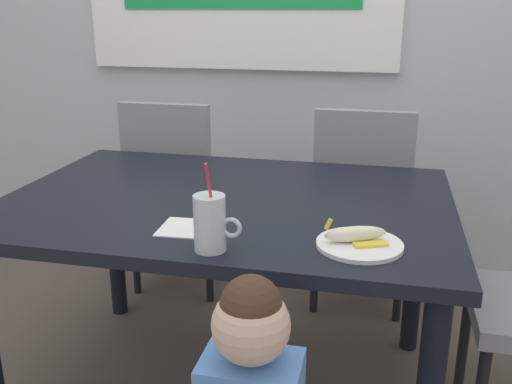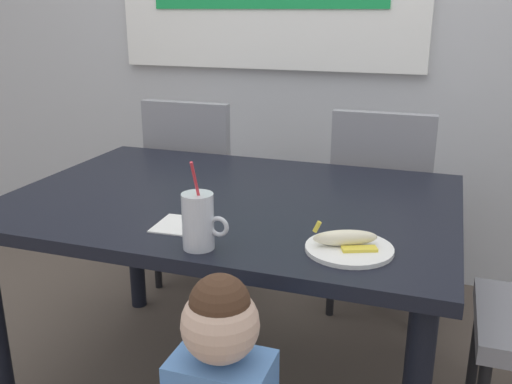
# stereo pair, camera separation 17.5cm
# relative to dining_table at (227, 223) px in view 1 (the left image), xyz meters

# --- Properties ---
(dining_table) EXTENTS (1.47, 1.03, 0.76)m
(dining_table) POSITION_rel_dining_table_xyz_m (0.00, 0.00, 0.00)
(dining_table) COLOR black
(dining_table) RESTS_ON ground
(dining_chair_left) EXTENTS (0.44, 0.44, 0.96)m
(dining_chair_left) POSITION_rel_dining_table_xyz_m (-0.46, 0.74, -0.13)
(dining_chair_left) COLOR gray
(dining_chair_left) RESTS_ON ground
(dining_chair_right) EXTENTS (0.44, 0.45, 0.96)m
(dining_chair_right) POSITION_rel_dining_table_xyz_m (0.42, 0.75, -0.13)
(dining_chair_right) COLOR gray
(dining_chair_right) RESTS_ON ground
(milk_cup) EXTENTS (0.13, 0.09, 0.25)m
(milk_cup) POSITION_rel_dining_table_xyz_m (0.08, -0.43, 0.16)
(milk_cup) COLOR silver
(milk_cup) RESTS_ON dining_table
(snack_plate) EXTENTS (0.23, 0.23, 0.01)m
(snack_plate) POSITION_rel_dining_table_xyz_m (0.45, -0.32, 0.10)
(snack_plate) COLOR white
(snack_plate) RESTS_ON dining_table
(peeled_banana) EXTENTS (0.18, 0.13, 0.07)m
(peeled_banana) POSITION_rel_dining_table_xyz_m (0.44, -0.31, 0.12)
(peeled_banana) COLOR #F4EAC6
(peeled_banana) RESTS_ON snack_plate
(paper_napkin) EXTENTS (0.16, 0.16, 0.00)m
(paper_napkin) POSITION_rel_dining_table_xyz_m (-0.04, -0.30, 0.09)
(paper_napkin) COLOR white
(paper_napkin) RESTS_ON dining_table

